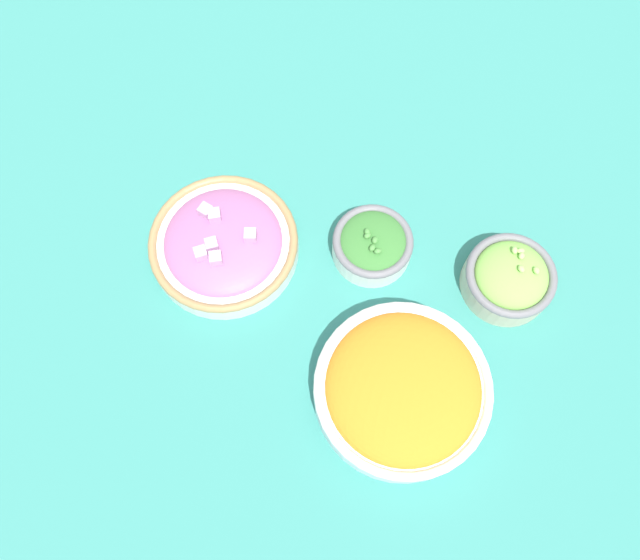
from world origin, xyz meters
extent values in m
plane|color=#337F75|center=(0.00, 0.00, 0.00)|extent=(3.00, 3.00, 0.00)
cylinder|color=silver|center=(0.17, -0.08, 0.02)|extent=(0.23, 0.23, 0.05)
torus|color=silver|center=(0.17, -0.08, 0.05)|extent=(0.23, 0.23, 0.01)
ellipsoid|color=orange|center=(0.17, -0.08, 0.05)|extent=(0.20, 0.20, 0.05)
cylinder|color=silver|center=(-0.15, -0.02, 0.02)|extent=(0.21, 0.21, 0.03)
torus|color=#997A4C|center=(-0.15, -0.02, 0.03)|extent=(0.21, 0.21, 0.01)
ellipsoid|color=#9E5B8E|center=(-0.15, -0.02, 0.03)|extent=(0.17, 0.17, 0.03)
cube|color=#C699C1|center=(-0.15, -0.04, 0.05)|extent=(0.02, 0.02, 0.02)
cube|color=#C699C1|center=(-0.15, -0.06, 0.05)|extent=(0.02, 0.02, 0.02)
cube|color=#C699C1|center=(-0.13, -0.05, 0.05)|extent=(0.02, 0.02, 0.02)
cube|color=#C699C1|center=(-0.18, 0.00, 0.05)|extent=(0.02, 0.02, 0.02)
cube|color=#C699C1|center=(-0.11, 0.00, 0.05)|extent=(0.02, 0.02, 0.02)
cube|color=#C699C1|center=(-0.17, 0.00, 0.05)|extent=(0.02, 0.02, 0.02)
cylinder|color=silver|center=(0.04, 0.08, 0.02)|extent=(0.11, 0.11, 0.04)
torus|color=slate|center=(0.04, 0.08, 0.04)|extent=(0.11, 0.11, 0.01)
ellipsoid|color=#387533|center=(0.04, 0.08, 0.04)|extent=(0.09, 0.09, 0.02)
ellipsoid|color=#47893D|center=(0.02, 0.09, 0.05)|extent=(0.01, 0.01, 0.01)
ellipsoid|color=#47893D|center=(0.04, 0.07, 0.05)|extent=(0.01, 0.01, 0.01)
ellipsoid|color=#47893D|center=(0.04, 0.08, 0.05)|extent=(0.01, 0.01, 0.01)
ellipsoid|color=#47893D|center=(0.05, 0.07, 0.05)|extent=(0.01, 0.01, 0.01)
ellipsoid|color=#47893D|center=(0.03, 0.08, 0.05)|extent=(0.01, 0.01, 0.01)
cylinder|color=beige|center=(0.22, 0.14, 0.02)|extent=(0.12, 0.12, 0.04)
torus|color=slate|center=(0.22, 0.14, 0.04)|extent=(0.12, 0.12, 0.01)
ellipsoid|color=#7ABC4C|center=(0.22, 0.14, 0.04)|extent=(0.10, 0.10, 0.04)
ellipsoid|color=#99D166|center=(0.21, 0.16, 0.06)|extent=(0.01, 0.01, 0.01)
ellipsoid|color=#99D166|center=(0.22, 0.16, 0.06)|extent=(0.01, 0.01, 0.01)
ellipsoid|color=#99D166|center=(0.22, 0.16, 0.06)|extent=(0.01, 0.01, 0.01)
ellipsoid|color=#99D166|center=(0.23, 0.14, 0.06)|extent=(0.01, 0.01, 0.01)
ellipsoid|color=#99D166|center=(0.24, 0.15, 0.06)|extent=(0.01, 0.01, 0.01)
camera|label=1|loc=(0.15, -0.26, 0.83)|focal=35.00mm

